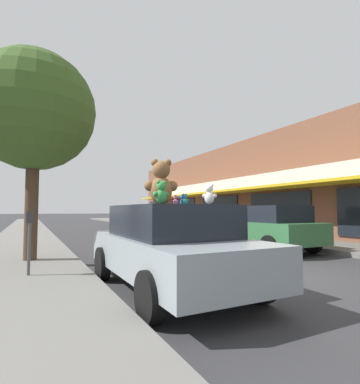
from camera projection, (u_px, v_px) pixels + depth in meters
The scene contains 14 objects.
ground_plane at pixel (275, 274), 6.88m from camera, with size 260.00×260.00×0.00m, color #333335.
sidewalk_near at pixel (19, 301), 4.54m from camera, with size 2.69×90.00×0.17m.
storefront_row at pixel (318, 190), 21.08m from camera, with size 14.78×32.77×5.76m.
plush_art_car at pixel (170, 245), 5.53m from camera, with size 2.08×4.38×1.56m.
teddy_bear_giant at pixel (161, 183), 5.76m from camera, with size 0.68×0.47×0.90m.
teddy_bear_white at pixel (209, 194), 4.79m from camera, with size 0.22×0.23×0.33m.
teddy_bear_blue at pixel (182, 200), 6.17m from camera, with size 0.14×0.17×0.23m.
teddy_bear_pink at pixel (176, 200), 6.22m from camera, with size 0.17×0.14×0.23m.
teddy_bear_green at pixel (161, 193), 4.55m from camera, with size 0.27×0.17×0.36m.
teddy_bear_teal at pixel (185, 200), 5.67m from camera, with size 0.16×0.10×0.22m.
parked_car_far_center at pixel (264, 226), 10.95m from camera, with size 2.12×4.21×1.62m.
parked_car_far_right at pixel (187, 221), 16.30m from camera, with size 1.98×4.09×1.70m.
street_tree at pixel (34, 111), 8.09m from camera, with size 3.22×3.22×5.60m.
parking_meter at pixel (29, 235), 6.03m from camera, with size 0.14×0.10×1.27m.
Camera 1 is at (-5.10, -5.24, 1.47)m, focal length 28.00 mm.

